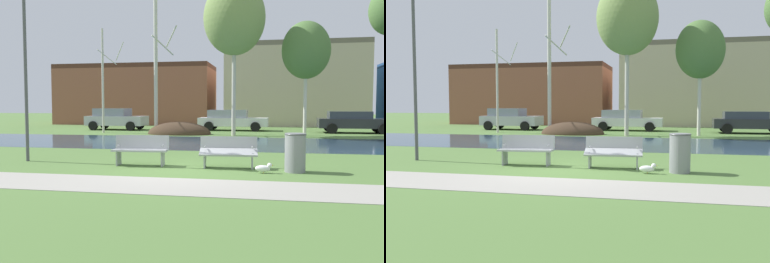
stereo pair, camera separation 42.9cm
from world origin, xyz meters
TOP-DOWN VIEW (x-y plane):
  - ground_plane at (0.00, 10.00)m, footprint 120.00×120.00m
  - paved_path_strip at (0.00, -2.01)m, footprint 60.00×1.85m
  - river_band at (0.00, 8.21)m, footprint 80.00×6.92m
  - soil_mound at (-2.95, 13.41)m, footprint 3.88×2.42m
  - bench_left at (-1.28, 0.79)m, footprint 1.63×0.67m
  - bench_right at (1.27, 0.79)m, footprint 1.63×0.67m
  - trash_bin at (3.06, 0.41)m, footprint 0.56×0.56m
  - seagull at (2.25, 0.08)m, footprint 0.47×0.18m
  - streetlamp at (-5.06, 1.01)m, footprint 0.32×0.32m
  - birch_far_left at (-7.90, 13.75)m, footprint 1.56×2.45m
  - birch_left at (-4.39, 13.51)m, footprint 1.49×2.51m
  - birch_center_left at (0.39, 12.66)m, footprint 3.47×3.47m
  - birch_center at (4.39, 13.65)m, footprint 2.72×2.72m
  - parked_van_nearest_silver at (-8.34, 16.86)m, footprint 4.22×2.19m
  - parked_sedan_second_white at (-0.16, 17.56)m, footprint 4.77×2.14m
  - parked_hatch_third_dark at (7.59, 16.43)m, footprint 4.53×2.21m
  - building_brick_low at (-9.83, 26.25)m, footprint 14.13×6.14m
  - building_beige_block at (4.43, 27.46)m, footprint 11.47×9.53m

SIDE VIEW (x-z plane):
  - ground_plane at x=0.00m, z-range 0.00..0.00m
  - soil_mound at x=-2.95m, z-range -0.74..0.74m
  - river_band at x=0.00m, z-range 0.00..0.01m
  - paved_path_strip at x=0.00m, z-range 0.00..0.01m
  - seagull at x=2.25m, z-range 0.00..0.27m
  - bench_left at x=-1.28m, z-range 0.04..0.91m
  - bench_right at x=1.27m, z-range 0.04..0.91m
  - trash_bin at x=3.06m, z-range 0.02..1.04m
  - parked_hatch_third_dark at x=7.59m, z-range 0.05..1.41m
  - parked_sedan_second_white at x=-0.16m, z-range 0.04..1.47m
  - parked_van_nearest_silver at x=-8.34m, z-range 0.04..1.56m
  - building_brick_low at x=-9.83m, z-range 0.00..5.42m
  - birch_far_left at x=-7.90m, z-range 0.11..6.65m
  - building_beige_block at x=4.43m, z-range 0.00..6.92m
  - streetlamp at x=-5.06m, z-range 0.95..7.20m
  - birch_left at x=-4.39m, z-range 0.06..9.00m
  - birch_center at x=4.39m, z-range 1.60..8.11m
  - birch_center_left at x=0.39m, z-range 2.25..10.97m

